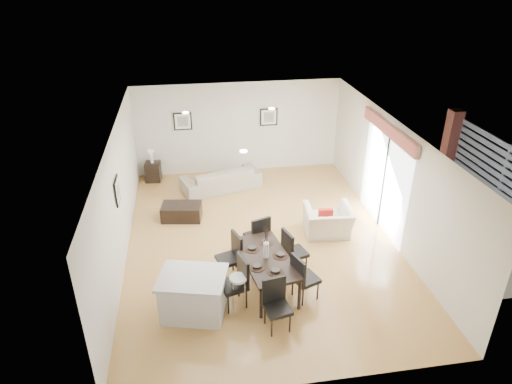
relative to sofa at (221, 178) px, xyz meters
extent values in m
plane|color=tan|center=(0.65, -2.81, -0.32)|extent=(8.00, 8.00, 0.00)
cube|color=beige|center=(0.65, 1.19, 1.03)|extent=(6.00, 0.04, 2.70)
cube|color=beige|center=(0.65, -6.81, 1.03)|extent=(6.00, 0.04, 2.70)
cube|color=beige|center=(-2.35, -2.81, 1.03)|extent=(0.04, 8.00, 2.70)
cube|color=beige|center=(3.65, -2.81, 1.03)|extent=(0.04, 8.00, 2.70)
cube|color=white|center=(0.65, -2.81, 2.38)|extent=(6.00, 8.00, 0.02)
imported|color=gray|center=(0.00, 0.00, 0.00)|extent=(2.34, 1.47, 0.64)
imported|color=beige|center=(2.25, -2.74, 0.03)|extent=(1.14, 1.01, 0.69)
imported|color=#3D5C27|center=(6.55, -2.87, 0.00)|extent=(0.69, 0.64, 0.63)
imported|color=#3D5C27|center=(6.28, -1.45, 0.00)|extent=(0.43, 0.43, 0.63)
cube|color=black|center=(0.48, -4.43, 0.37)|extent=(1.12, 1.83, 0.06)
cylinder|color=black|center=(0.25, -5.28, 0.01)|extent=(0.07, 0.07, 0.66)
cylinder|color=black|center=(-0.01, -3.70, 0.01)|extent=(0.07, 0.07, 0.66)
cylinder|color=black|center=(0.98, -5.16, 0.01)|extent=(0.07, 0.07, 0.66)
cylinder|color=black|center=(0.72, -3.58, 0.01)|extent=(0.07, 0.07, 0.66)
cube|color=black|center=(-0.20, -4.86, 0.14)|extent=(0.56, 0.56, 0.08)
cube|color=black|center=(-0.01, -4.80, 0.43)|extent=(0.18, 0.46, 0.55)
cylinder|color=black|center=(-0.42, -4.73, -0.11)|extent=(0.04, 0.04, 0.42)
cylinder|color=black|center=(-0.08, -4.63, -0.11)|extent=(0.04, 0.04, 0.42)
cylinder|color=black|center=(-0.33, -5.08, -0.11)|extent=(0.04, 0.04, 0.42)
cylinder|color=black|center=(0.02, -4.98, -0.11)|extent=(0.04, 0.04, 0.42)
cube|color=black|center=(-0.20, -4.00, 0.12)|extent=(0.55, 0.55, 0.08)
cube|color=black|center=(-0.02, -3.94, 0.39)|extent=(0.20, 0.43, 0.52)
cylinder|color=black|center=(-0.42, -3.89, -0.12)|extent=(0.03, 0.03, 0.40)
cylinder|color=black|center=(-0.10, -3.78, -0.12)|extent=(0.03, 0.03, 0.40)
cylinder|color=black|center=(-0.31, -4.22, -0.12)|extent=(0.03, 0.03, 0.40)
cylinder|color=black|center=(0.01, -4.11, -0.12)|extent=(0.03, 0.03, 0.40)
cube|color=black|center=(1.17, -4.86, 0.12)|extent=(0.56, 0.56, 0.08)
cube|color=black|center=(0.99, -4.92, 0.39)|extent=(0.21, 0.43, 0.52)
cylinder|color=black|center=(1.39, -4.95, -0.12)|extent=(0.03, 0.03, 0.40)
cylinder|color=black|center=(1.07, -5.08, -0.12)|extent=(0.03, 0.03, 0.40)
cylinder|color=black|center=(1.27, -4.63, -0.12)|extent=(0.03, 0.03, 0.40)
cylinder|color=black|center=(0.95, -4.76, -0.12)|extent=(0.03, 0.03, 0.40)
cube|color=black|center=(1.17, -4.00, 0.12)|extent=(0.55, 0.55, 0.08)
cube|color=black|center=(0.98, -4.05, 0.40)|extent=(0.18, 0.44, 0.53)
cylinder|color=black|center=(1.38, -4.12, -0.12)|extent=(0.03, 0.03, 0.40)
cylinder|color=black|center=(1.05, -4.21, -0.12)|extent=(0.03, 0.03, 0.40)
cylinder|color=black|center=(1.28, -3.78, -0.12)|extent=(0.03, 0.03, 0.40)
cylinder|color=black|center=(0.95, -3.88, -0.12)|extent=(0.03, 0.03, 0.40)
cube|color=black|center=(0.48, -5.57, 0.11)|extent=(0.50, 0.50, 0.07)
cube|color=black|center=(0.45, -5.38, 0.38)|extent=(0.43, 0.13, 0.52)
cylinder|color=black|center=(0.35, -5.76, -0.12)|extent=(0.03, 0.03, 0.39)
cylinder|color=black|center=(0.29, -5.43, -0.12)|extent=(0.03, 0.03, 0.39)
cylinder|color=black|center=(0.68, -5.70, -0.12)|extent=(0.03, 0.03, 0.39)
cylinder|color=black|center=(0.62, -5.37, -0.12)|extent=(0.03, 0.03, 0.39)
cube|color=black|center=(0.48, -3.29, 0.13)|extent=(0.57, 0.57, 0.08)
cube|color=black|center=(0.55, -3.47, 0.41)|extent=(0.44, 0.21, 0.53)
cylinder|color=black|center=(0.59, -3.06, -0.12)|extent=(0.03, 0.03, 0.41)
cylinder|color=black|center=(0.71, -3.39, -0.12)|extent=(0.03, 0.03, 0.41)
cylinder|color=black|center=(0.26, -3.18, -0.12)|extent=(0.03, 0.03, 0.41)
cylinder|color=black|center=(0.38, -3.51, -0.12)|extent=(0.03, 0.03, 0.41)
cylinder|color=white|center=(0.48, -4.43, 0.56)|extent=(0.11, 0.11, 0.32)
cylinder|color=black|center=(0.76, -4.43, 0.40)|extent=(0.32, 0.32, 0.01)
cylinder|color=black|center=(0.76, -4.43, 0.43)|extent=(0.17, 0.17, 0.05)
cylinder|color=black|center=(0.57, -3.94, 0.40)|extent=(0.32, 0.32, 0.01)
cylinder|color=black|center=(0.57, -3.94, 0.43)|extent=(0.17, 0.17, 0.05)
cylinder|color=black|center=(0.26, -4.13, 0.40)|extent=(0.32, 0.32, 0.01)
cylinder|color=black|center=(0.26, -4.13, 0.43)|extent=(0.17, 0.17, 0.05)
cylinder|color=black|center=(0.26, -4.73, 0.40)|extent=(0.32, 0.32, 0.01)
cylinder|color=black|center=(0.26, -4.73, 0.43)|extent=(0.17, 0.17, 0.05)
cylinder|color=black|center=(0.57, -4.91, 0.40)|extent=(0.32, 0.32, 0.01)
cylinder|color=black|center=(0.57, -4.91, 0.43)|extent=(0.17, 0.17, 0.05)
cube|color=black|center=(-1.12, -1.49, -0.13)|extent=(1.04, 0.72, 0.39)
cube|color=black|center=(-1.90, 0.85, -0.04)|extent=(0.46, 0.46, 0.56)
cylinder|color=white|center=(-1.90, 0.85, 0.32)|extent=(0.09, 0.09, 0.16)
cone|color=beige|center=(-1.90, 0.85, 0.51)|extent=(0.20, 0.20, 0.21)
cube|color=#A51A15|center=(2.15, -2.84, 0.24)|extent=(0.34, 0.14, 0.33)
cube|color=silver|center=(-0.94, -4.95, 0.07)|extent=(1.26, 1.06, 0.77)
cube|color=silver|center=(-0.94, -4.95, 0.48)|extent=(1.37, 1.17, 0.05)
cylinder|color=silver|center=(-0.12, -4.95, 0.37)|extent=(0.32, 0.32, 0.05)
cylinder|color=silver|center=(-0.02, -4.84, 0.02)|extent=(0.02, 0.02, 0.68)
cylinder|color=silver|center=(-0.23, -4.84, 0.02)|extent=(0.02, 0.02, 0.68)
cylinder|color=silver|center=(-0.23, -5.06, 0.02)|extent=(0.02, 0.02, 0.68)
cylinder|color=silver|center=(-0.02, -5.06, 0.02)|extent=(0.02, 0.02, 0.68)
cube|color=black|center=(-0.95, 1.16, 1.33)|extent=(0.52, 0.03, 0.52)
cube|color=white|center=(-0.95, 1.16, 1.33)|extent=(0.44, 0.04, 0.44)
cube|color=#53544F|center=(-0.95, 1.16, 1.33)|extent=(0.30, 0.04, 0.30)
cube|color=black|center=(1.55, 1.16, 1.33)|extent=(0.52, 0.03, 0.52)
cube|color=white|center=(1.55, 1.16, 1.33)|extent=(0.44, 0.04, 0.44)
cube|color=#53544F|center=(1.55, 1.16, 1.33)|extent=(0.30, 0.04, 0.30)
cube|color=black|center=(-2.32, -3.01, 1.33)|extent=(0.03, 0.52, 0.52)
cube|color=white|center=(-2.32, -3.01, 1.33)|extent=(0.04, 0.44, 0.44)
cube|color=#53544F|center=(-2.32, -3.01, 1.33)|extent=(0.04, 0.30, 0.30)
cube|color=white|center=(3.63, -2.51, 0.81)|extent=(0.02, 2.40, 2.25)
cube|color=black|center=(3.61, -2.51, 0.81)|extent=(0.03, 0.05, 2.25)
cube|color=black|center=(3.61, -2.51, 1.95)|extent=(0.03, 2.50, 0.05)
cube|color=maroon|center=(3.57, -2.51, 2.11)|extent=(0.10, 2.70, 0.28)
plane|color=gray|center=(5.65, -2.51, -0.32)|extent=(6.00, 6.00, 0.00)
cube|color=#2B2B2E|center=(6.85, -2.51, 0.58)|extent=(0.08, 5.50, 1.80)
cube|color=brown|center=(6.70, -0.11, 0.68)|extent=(0.35, 0.35, 2.00)
camera|label=1|loc=(-0.84, -11.49, 5.52)|focal=32.00mm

